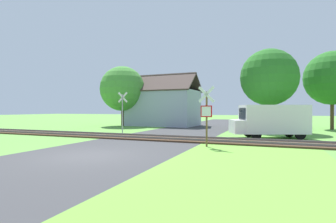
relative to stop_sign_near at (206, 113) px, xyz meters
name	(u,v)px	position (x,y,z in m)	size (l,w,h in m)	color
ground_plane	(90,156)	(-3.97, -4.38, -1.78)	(160.00, 160.00, 0.00)	#5B933D
road_asphalt	(116,149)	(-3.97, -2.38, -1.77)	(6.85, 80.00, 0.01)	#38383A
grass_verge	(243,184)	(2.46, -6.38, -1.77)	(6.00, 20.00, 0.01)	#64A237
rail_track	(155,138)	(-3.97, 2.34, -1.72)	(60.00, 2.60, 0.22)	#422D1E
stop_sign_near	(206,113)	(0.00, 0.00, 0.00)	(0.88, 0.15, 3.16)	brown
crossing_sign_far	(122,109)	(-8.15, 5.09, 0.17)	(0.88, 0.13, 3.37)	#9E9EA5
house	(163,107)	(-8.87, 15.57, 0.46)	(8.38, 5.77, 6.18)	#99A3B7
tree_left	(122,89)	(-13.16, 13.31, 2.59)	(5.24, 5.24, 7.00)	#513823
tree_far	(332,78)	(8.63, 16.02, 3.19)	(5.19, 5.19, 7.57)	#513823
tree_right	(269,77)	(2.95, 10.95, 2.94)	(4.90, 4.90, 7.18)	#513823
mail_truck	(271,120)	(3.11, 5.53, -0.54)	(5.24, 3.53, 2.24)	white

